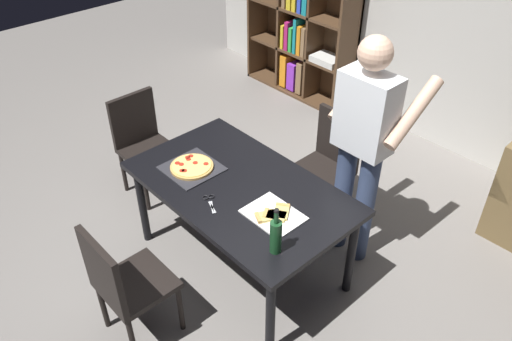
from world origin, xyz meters
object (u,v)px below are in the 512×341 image
(person_serving_pizza, at_px, (364,141))
(chair_far_side, at_px, (329,159))
(chair_near_camera, at_px, (123,282))
(chair_left_end, at_px, (142,139))
(dining_table, at_px, (240,194))
(wine_bottle, at_px, (276,236))
(kitchen_scissors, at_px, (210,201))
(pepperoni_pizza_on_tray, at_px, (192,167))
(bookshelf, at_px, (302,8))

(person_serving_pizza, bearing_deg, chair_far_side, 153.73)
(chair_near_camera, distance_m, chair_left_end, 1.59)
(dining_table, relative_size, person_serving_pizza, 0.90)
(chair_far_side, height_order, wine_bottle, wine_bottle)
(person_serving_pizza, height_order, kitchen_scissors, person_serving_pizza)
(pepperoni_pizza_on_tray, bearing_deg, chair_far_side, 70.94)
(bookshelf, height_order, person_serving_pizza, bookshelf)
(kitchen_scissors, bearing_deg, chair_near_camera, -89.50)
(chair_near_camera, height_order, kitchen_scissors, chair_near_camera)
(chair_far_side, relative_size, kitchen_scissors, 4.59)
(dining_table, height_order, chair_near_camera, chair_near_camera)
(chair_left_end, xyz_separation_m, kitchen_scissors, (1.27, -0.26, 0.24))
(wine_bottle, bearing_deg, pepperoni_pizza_on_tray, 172.57)
(dining_table, distance_m, wine_bottle, 0.68)
(dining_table, bearing_deg, chair_near_camera, -90.00)
(wine_bottle, relative_size, kitchen_scissors, 1.61)
(dining_table, bearing_deg, kitchen_scissors, -91.36)
(chair_left_end, bearing_deg, chair_near_camera, -36.73)
(dining_table, relative_size, wine_bottle, 4.99)
(chair_near_camera, xyz_separation_m, kitchen_scissors, (-0.01, 0.70, 0.24))
(dining_table, distance_m, chair_near_camera, 0.96)
(person_serving_pizza, bearing_deg, chair_near_camera, -104.86)
(chair_near_camera, bearing_deg, kitchen_scissors, 90.50)
(bookshelf, relative_size, kitchen_scissors, 9.95)
(chair_left_end, bearing_deg, dining_table, 0.00)
(dining_table, bearing_deg, person_serving_pizza, 58.59)
(kitchen_scissors, bearing_deg, chair_far_side, 89.71)
(bookshelf, bearing_deg, chair_left_end, -80.49)
(chair_far_side, distance_m, person_serving_pizza, 0.70)
(chair_far_side, relative_size, chair_left_end, 1.00)
(pepperoni_pizza_on_tray, distance_m, wine_bottle, 0.99)
(person_serving_pizza, bearing_deg, dining_table, -121.41)
(chair_left_end, relative_size, bookshelf, 0.46)
(person_serving_pizza, xyz_separation_m, wine_bottle, (0.16, -0.98, -0.13))
(dining_table, bearing_deg, chair_far_side, 90.00)
(chair_left_end, relative_size, pepperoni_pizza_on_tray, 2.46)
(dining_table, xyz_separation_m, bookshelf, (-1.67, 2.38, 0.31))
(chair_far_side, bearing_deg, chair_left_end, -143.27)
(chair_near_camera, xyz_separation_m, chair_far_side, (0.00, 1.90, 0.00))
(chair_far_side, bearing_deg, kitchen_scissors, -90.29)
(chair_left_end, bearing_deg, bookshelf, 99.51)
(dining_table, relative_size, chair_near_camera, 1.75)
(person_serving_pizza, distance_m, kitchen_scissors, 1.11)
(dining_table, distance_m, pepperoni_pizza_on_tray, 0.40)
(kitchen_scissors, bearing_deg, chair_left_end, 168.59)
(bookshelf, xyz_separation_m, pepperoni_pizza_on_tray, (1.30, -2.51, -0.22))
(chair_near_camera, distance_m, wine_bottle, 0.99)
(person_serving_pizza, distance_m, pepperoni_pizza_on_tray, 1.21)
(chair_near_camera, height_order, chair_far_side, same)
(chair_near_camera, bearing_deg, chair_far_side, 90.00)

